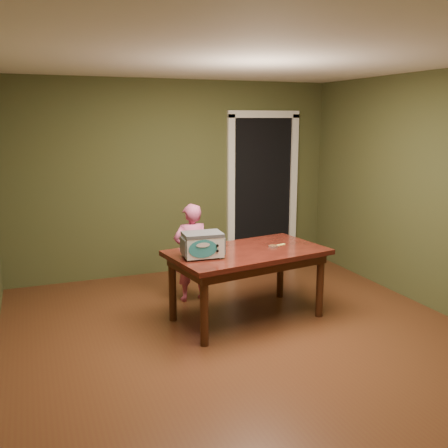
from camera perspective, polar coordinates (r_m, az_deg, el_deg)
name	(u,v)px	position (r m, az deg, el deg)	size (l,w,h in m)	color
floor	(251,343)	(4.88, 3.06, -13.41)	(5.00, 5.00, 0.00)	#512B17
room_shell	(253,163)	(4.43, 3.30, 7.00)	(4.52, 5.02, 2.61)	#3E4424
doorway	(254,189)	(7.55, 3.42, 4.07)	(1.10, 0.66, 2.25)	black
dining_table	(247,259)	(5.21, 2.67, -4.07)	(1.72, 1.14, 0.75)	black
toy_oven	(203,244)	(4.89, -2.47, -2.29)	(0.42, 0.30, 0.25)	#4C4F54
baking_pan	(273,246)	(5.31, 5.64, -2.55)	(0.10, 0.10, 0.02)	silver
spatula	(278,245)	(5.40, 6.23, -2.42)	(0.18, 0.03, 0.01)	#FFF96E
child	(191,252)	(5.78, -3.76, -3.27)	(0.42, 0.27, 1.15)	#D7588F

